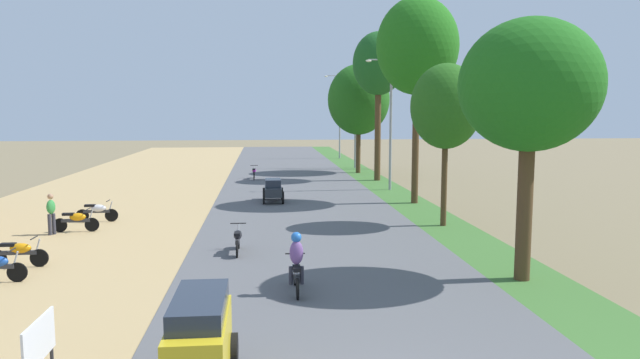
{
  "coord_description": "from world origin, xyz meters",
  "views": [
    {
      "loc": [
        -1.89,
        -7.83,
        4.89
      ],
      "look_at": [
        0.62,
        17.98,
        1.81
      ],
      "focal_mm": 32.64,
      "sensor_mm": 36.0,
      "label": 1
    }
  ],
  "objects_px": {
    "parked_motorbike_fourth": "(76,220)",
    "streetlamp_near": "(391,114)",
    "streetlamp_far": "(340,111)",
    "median_tree_fifth": "(359,100)",
    "car_van_yellow": "(200,339)",
    "motorbike_ahead_second": "(296,264)",
    "median_tree_second": "(446,107)",
    "streetlamp_mid": "(355,113)",
    "pedestrian_on_shoulder": "(51,212)",
    "median_tree_nearest": "(530,87)",
    "street_signboard": "(39,346)",
    "parked_motorbike_fifth": "(97,211)",
    "median_tree_fourth": "(378,65)",
    "median_tree_third": "(417,47)",
    "utility_pole_near": "(378,114)",
    "motorbike_ahead_third": "(238,238)",
    "motorbike_ahead_fourth": "(254,172)",
    "car_sedan_charcoal": "(273,189)",
    "parked_motorbike_third": "(19,252)"
  },
  "relations": [
    {
      "from": "median_tree_fourth",
      "to": "streetlamp_far",
      "type": "distance_m",
      "value": 19.1
    },
    {
      "from": "pedestrian_on_shoulder",
      "to": "streetlamp_far",
      "type": "distance_m",
      "value": 38.9
    },
    {
      "from": "median_tree_fifth",
      "to": "car_van_yellow",
      "type": "height_order",
      "value": "median_tree_fifth"
    },
    {
      "from": "median_tree_fourth",
      "to": "median_tree_fifth",
      "type": "distance_m",
      "value": 5.53
    },
    {
      "from": "motorbike_ahead_third",
      "to": "motorbike_ahead_fourth",
      "type": "xyz_separation_m",
      "value": [
        0.21,
        21.53,
        0.0
      ]
    },
    {
      "from": "streetlamp_far",
      "to": "motorbike_ahead_fourth",
      "type": "height_order",
      "value": "streetlamp_far"
    },
    {
      "from": "pedestrian_on_shoulder",
      "to": "median_tree_third",
      "type": "distance_m",
      "value": 18.77
    },
    {
      "from": "median_tree_nearest",
      "to": "median_tree_third",
      "type": "xyz_separation_m",
      "value": [
        0.51,
        13.96,
        2.57
      ]
    },
    {
      "from": "parked_motorbike_fifth",
      "to": "median_tree_third",
      "type": "height_order",
      "value": "median_tree_third"
    },
    {
      "from": "median_tree_second",
      "to": "streetlamp_near",
      "type": "bearing_deg",
      "value": 89.14
    },
    {
      "from": "streetlamp_mid",
      "to": "median_tree_third",
      "type": "bearing_deg",
      "value": -89.46
    },
    {
      "from": "median_tree_nearest",
      "to": "car_van_yellow",
      "type": "height_order",
      "value": "median_tree_nearest"
    },
    {
      "from": "parked_motorbike_fourth",
      "to": "median_tree_fourth",
      "type": "xyz_separation_m",
      "value": [
        15.35,
        15.95,
        7.43
      ]
    },
    {
      "from": "pedestrian_on_shoulder",
      "to": "streetlamp_near",
      "type": "height_order",
      "value": "streetlamp_near"
    },
    {
      "from": "motorbike_ahead_third",
      "to": "motorbike_ahead_fourth",
      "type": "distance_m",
      "value": 21.53
    },
    {
      "from": "street_signboard",
      "to": "pedestrian_on_shoulder",
      "type": "xyz_separation_m",
      "value": [
        -4.64,
        13.87,
        -0.14
      ]
    },
    {
      "from": "parked_motorbike_fourth",
      "to": "streetlamp_far",
      "type": "xyz_separation_m",
      "value": [
        15.18,
        34.79,
        4.34
      ]
    },
    {
      "from": "parked_motorbike_fourth",
      "to": "motorbike_ahead_second",
      "type": "xyz_separation_m",
      "value": [
        8.31,
        -8.74,
        0.3
      ]
    },
    {
      "from": "median_tree_fourth",
      "to": "parked_motorbike_fifth",
      "type": "bearing_deg",
      "value": -137.51
    },
    {
      "from": "pedestrian_on_shoulder",
      "to": "car_sedan_charcoal",
      "type": "height_order",
      "value": "pedestrian_on_shoulder"
    },
    {
      "from": "median_tree_nearest",
      "to": "median_tree_second",
      "type": "bearing_deg",
      "value": 88.81
    },
    {
      "from": "parked_motorbike_third",
      "to": "street_signboard",
      "type": "height_order",
      "value": "street_signboard"
    },
    {
      "from": "street_signboard",
      "to": "motorbike_ahead_fourth",
      "type": "distance_m",
      "value": 31.84
    },
    {
      "from": "parked_motorbike_fifth",
      "to": "street_signboard",
      "type": "relative_size",
      "value": 1.2
    },
    {
      "from": "pedestrian_on_shoulder",
      "to": "median_tree_nearest",
      "type": "bearing_deg",
      "value": -25.98
    },
    {
      "from": "streetlamp_far",
      "to": "motorbike_ahead_fourth",
      "type": "distance_m",
      "value": 19.82
    },
    {
      "from": "parked_motorbike_fourth",
      "to": "streetlamp_mid",
      "type": "relative_size",
      "value": 0.22
    },
    {
      "from": "utility_pole_near",
      "to": "median_tree_second",
      "type": "bearing_deg",
      "value": -94.5
    },
    {
      "from": "parked_motorbike_third",
      "to": "car_sedan_charcoal",
      "type": "xyz_separation_m",
      "value": [
        8.05,
        12.29,
        0.19
      ]
    },
    {
      "from": "parked_motorbike_fourth",
      "to": "parked_motorbike_fifth",
      "type": "distance_m",
      "value": 2.11
    },
    {
      "from": "motorbike_ahead_second",
      "to": "median_tree_second",
      "type": "bearing_deg",
      "value": 52.0
    },
    {
      "from": "street_signboard",
      "to": "streetlamp_near",
      "type": "distance_m",
      "value": 28.04
    },
    {
      "from": "street_signboard",
      "to": "motorbike_ahead_third",
      "type": "distance_m",
      "value": 10.54
    },
    {
      "from": "median_tree_fourth",
      "to": "streetlamp_mid",
      "type": "height_order",
      "value": "median_tree_fourth"
    },
    {
      "from": "motorbike_ahead_third",
      "to": "median_tree_third",
      "type": "bearing_deg",
      "value": 48.84
    },
    {
      "from": "streetlamp_mid",
      "to": "car_sedan_charcoal",
      "type": "distance_m",
      "value": 19.58
    },
    {
      "from": "streetlamp_near",
      "to": "car_van_yellow",
      "type": "relative_size",
      "value": 3.32
    },
    {
      "from": "pedestrian_on_shoulder",
      "to": "motorbike_ahead_fourth",
      "type": "bearing_deg",
      "value": 66.94
    },
    {
      "from": "street_signboard",
      "to": "parked_motorbike_fifth",
      "type": "bearing_deg",
      "value": 102.4
    },
    {
      "from": "pedestrian_on_shoulder",
      "to": "median_tree_second",
      "type": "xyz_separation_m",
      "value": [
        15.81,
        0.3,
        4.08
      ]
    },
    {
      "from": "streetlamp_mid",
      "to": "motorbike_ahead_second",
      "type": "height_order",
      "value": "streetlamp_mid"
    },
    {
      "from": "median_tree_fifth",
      "to": "motorbike_ahead_fourth",
      "type": "xyz_separation_m",
      "value": [
        -8.03,
        -3.6,
        -5.15
      ]
    },
    {
      "from": "median_tree_second",
      "to": "median_tree_third",
      "type": "xyz_separation_m",
      "value": [
        0.35,
        6.04,
        3.08
      ]
    },
    {
      "from": "utility_pole_near",
      "to": "motorbike_ahead_third",
      "type": "height_order",
      "value": "utility_pole_near"
    },
    {
      "from": "utility_pole_near",
      "to": "pedestrian_on_shoulder",
      "type": "bearing_deg",
      "value": -126.12
    },
    {
      "from": "parked_motorbike_third",
      "to": "streetlamp_far",
      "type": "bearing_deg",
      "value": 69.16
    },
    {
      "from": "parked_motorbike_fourth",
      "to": "streetlamp_far",
      "type": "height_order",
      "value": "streetlamp_far"
    },
    {
      "from": "median_tree_nearest",
      "to": "streetlamp_mid",
      "type": "distance_m",
      "value": 32.83
    },
    {
      "from": "parked_motorbike_fourth",
      "to": "streetlamp_near",
      "type": "bearing_deg",
      "value": 36.09
    },
    {
      "from": "median_tree_fifth",
      "to": "utility_pole_near",
      "type": "relative_size",
      "value": 0.95
    }
  ]
}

